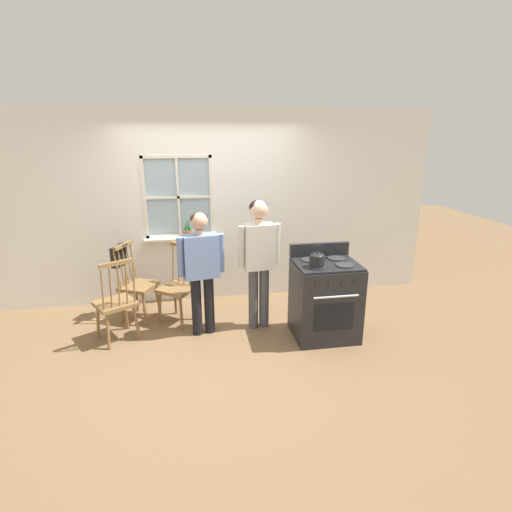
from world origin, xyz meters
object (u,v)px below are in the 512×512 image
chair_near_wall (116,304)px  chair_center_cluster (178,288)px  chair_by_window (137,286)px  person_elderly_left (201,263)px  person_teen_center (259,252)px  stove (325,299)px  potted_plant (188,232)px  kettle (317,259)px  handbag (119,256)px

chair_near_wall → chair_center_cluster: same height
chair_near_wall → chair_by_window: bearing=-138.7°
person_elderly_left → person_teen_center: (0.69, 0.05, 0.09)m
stove → potted_plant: 2.13m
kettle → potted_plant: potted_plant is taller
kettle → chair_by_window: bearing=154.9°
potted_plant → person_teen_center: bearing=-49.8°
handbag → person_elderly_left: bearing=-32.1°
chair_center_cluster → potted_plant: bearing=113.6°
chair_near_wall → chair_center_cluster: (0.71, 0.38, 0.00)m
chair_by_window → handbag: 0.45m
person_teen_center → handbag: 1.83m
chair_center_cluster → kettle: size_ratio=4.12×
chair_center_cluster → handbag: bearing=-163.3°
person_teen_center → kettle: 0.75m
chair_center_cluster → handbag: size_ratio=3.31×
person_teen_center → stove: (0.74, -0.35, -0.52)m
person_teen_center → stove: bearing=-31.1°
stove → potted_plant: size_ratio=3.94×
person_teen_center → kettle: bearing=-45.8°
person_elderly_left → stove: size_ratio=1.39×
chair_by_window → chair_center_cluster: bearing=-82.8°
potted_plant → person_elderly_left: bearing=-82.3°
potted_plant → chair_by_window: bearing=-144.6°
chair_center_cluster → chair_near_wall: bearing=-115.0°
stove → person_teen_center: bearing=154.8°
chair_by_window → kettle: kettle is taller
chair_near_wall → handbag: bearing=-117.7°
chair_center_cluster → person_teen_center: (0.99, -0.33, 0.53)m
kettle → potted_plant: bearing=133.9°
chair_near_wall → handbag: same height
chair_center_cluster → person_teen_center: 1.17m
chair_by_window → handbag: bearing=90.0°
handbag → potted_plant: bearing=23.3°
chair_by_window → chair_center_cluster: 0.55m
person_teen_center → handbag: (-1.72, 0.60, -0.15)m
handbag → kettle: bearing=-25.1°
person_teen_center → handbag: person_teen_center is taller
person_teen_center → handbag: size_ratio=5.27×
kettle → person_elderly_left: bearing=161.2°
chair_by_window → kettle: bearing=-89.9°
kettle → chair_center_cluster: bearing=152.7°
chair_center_cluster → person_elderly_left: bearing=-15.1°
person_elderly_left → person_teen_center: 0.70m
stove → potted_plant: potted_plant is taller
chair_center_cluster → person_elderly_left: size_ratio=0.68×
potted_plant → handbag: (-0.89, -0.38, -0.19)m
potted_plant → chair_center_cluster: bearing=-103.3°
stove → kettle: kettle is taller
stove → handbag: (-2.46, 0.95, 0.37)m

